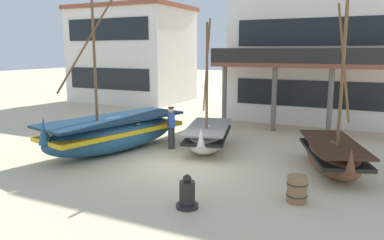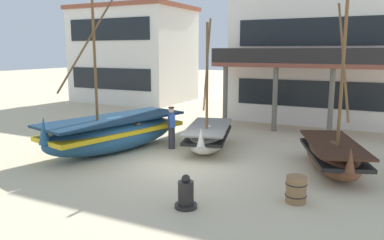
{
  "view_description": "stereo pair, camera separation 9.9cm",
  "coord_description": "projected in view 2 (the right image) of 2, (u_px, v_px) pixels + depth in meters",
  "views": [
    {
      "loc": [
        6.0,
        -11.12,
        3.86
      ],
      "look_at": [
        0.0,
        1.0,
        1.4
      ],
      "focal_mm": 35.74,
      "sensor_mm": 36.0,
      "label": 1
    },
    {
      "loc": [
        6.09,
        -11.07,
        3.86
      ],
      "look_at": [
        0.0,
        1.0,
        1.4
      ],
      "focal_mm": 35.74,
      "sensor_mm": 36.0,
      "label": 2
    }
  ],
  "objects": [
    {
      "name": "harbor_building_annex",
      "position": [
        134.0,
        54.0,
        29.61
      ],
      "size": [
        8.49,
        6.29,
        7.16
      ],
      "color": "white",
      "rests_on": "ground"
    },
    {
      "name": "ground_plane",
      "position": [
        179.0,
        165.0,
        13.12
      ],
      "size": [
        120.0,
        120.0,
        0.0
      ],
      "primitive_type": "plane",
      "color": "beige"
    },
    {
      "name": "fishing_boat_near_left",
      "position": [
        333.0,
        155.0,
        12.25
      ],
      "size": [
        2.72,
        4.18,
        5.32
      ],
      "color": "brown",
      "rests_on": "ground"
    },
    {
      "name": "fisherman_by_hull",
      "position": [
        172.0,
        128.0,
        15.12
      ],
      "size": [
        0.4,
        0.42,
        1.68
      ],
      "color": "#33333D",
      "rests_on": "ground"
    },
    {
      "name": "fishing_boat_centre_large",
      "position": [
        114.0,
        133.0,
        14.76
      ],
      "size": [
        3.42,
        6.21,
        7.16
      ],
      "color": "#23517A",
      "rests_on": "ground"
    },
    {
      "name": "harbor_building_main",
      "position": [
        323.0,
        34.0,
        21.71
      ],
      "size": [
        9.34,
        8.96,
        9.54
      ],
      "color": "white",
      "rests_on": "ground"
    },
    {
      "name": "fishing_boat_far_right",
      "position": [
        208.0,
        136.0,
        15.08
      ],
      "size": [
        2.51,
        4.08,
        5.08
      ],
      "color": "silver",
      "rests_on": "ground"
    },
    {
      "name": "wooden_barrel",
      "position": [
        296.0,
        189.0,
        9.8
      ],
      "size": [
        0.56,
        0.56,
        0.7
      ],
      "color": "olive",
      "rests_on": "ground"
    },
    {
      "name": "capstan_winch",
      "position": [
        186.0,
        195.0,
        9.47
      ],
      "size": [
        0.56,
        0.56,
        0.86
      ],
      "color": "black",
      "rests_on": "ground"
    }
  ]
}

